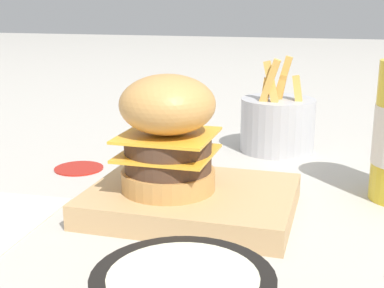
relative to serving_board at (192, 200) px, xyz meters
The scene contains 5 objects.
ground_plane 0.02m from the serving_board, 40.32° to the right, with size 6.00×6.00×0.00m, color #B7B2A8.
serving_board is the anchor object (origin of this frame).
burger 0.08m from the serving_board, 156.52° to the right, with size 0.10×0.10×0.12m.
fries_basket 0.28m from the serving_board, 78.22° to the left, with size 0.11×0.11×0.15m.
ketchup_puddle 0.22m from the serving_board, 151.15° to the left, with size 0.07×0.07×0.00m.
Camera 1 is at (0.14, -0.52, 0.22)m, focal length 50.00 mm.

